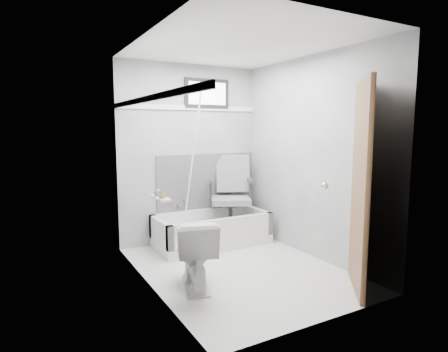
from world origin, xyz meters
TOP-DOWN VIEW (x-y plane):
  - floor at (0.00, 0.00)m, footprint 2.60×2.60m
  - ceiling at (0.00, 0.00)m, footprint 2.60×2.60m
  - wall_back at (0.00, 1.30)m, footprint 2.00×0.02m
  - wall_front at (0.00, -1.30)m, footprint 2.00×0.02m
  - wall_left at (-1.00, 0.00)m, footprint 0.02×2.60m
  - wall_right at (1.00, 0.00)m, footprint 0.02×2.60m
  - bathtub at (0.14, 0.93)m, footprint 1.50×0.70m
  - office_chair at (0.45, 0.97)m, footprint 0.81×0.81m
  - toilet at (-0.62, -0.18)m, footprint 0.58×0.78m
  - door at (0.98, -1.28)m, footprint 0.78×0.78m
  - window at (0.25, 1.29)m, footprint 0.66×0.04m
  - backerboard at (0.25, 1.29)m, footprint 1.50×0.02m
  - trim_back at (0.00, 1.29)m, footprint 2.00×0.02m
  - trim_left at (-0.99, 0.00)m, footprint 0.02×2.60m
  - pole at (-0.09, 1.06)m, footprint 0.02×0.62m
  - shelf at (-0.93, -0.11)m, footprint 0.10×0.32m
  - soap_bottle_a at (-0.94, -0.19)m, footprint 0.06×0.06m
  - soap_bottle_b at (-0.94, -0.05)m, footprint 0.11×0.11m
  - faucet at (-0.20, 1.27)m, footprint 0.26×0.10m

SIDE VIEW (x-z plane):
  - floor at x=0.00m, z-range 0.00..0.00m
  - bathtub at x=0.14m, z-range 0.00..0.42m
  - toilet at x=-0.62m, z-range 0.00..0.69m
  - faucet at x=-0.20m, z-range 0.47..0.63m
  - office_chair at x=0.45m, z-range 0.12..1.18m
  - backerboard at x=0.25m, z-range 0.41..1.19m
  - shelf at x=-0.93m, z-range 0.89..0.91m
  - soap_bottle_b at x=-0.94m, z-range 0.91..1.01m
  - soap_bottle_a at x=-0.94m, z-range 0.91..1.02m
  - door at x=0.98m, z-range 0.00..2.00m
  - pole at x=-0.09m, z-range 0.12..1.98m
  - wall_back at x=0.00m, z-range 0.00..2.40m
  - wall_front at x=0.00m, z-range 0.00..2.40m
  - wall_left at x=-1.00m, z-range 0.00..2.40m
  - wall_right at x=1.00m, z-range 0.00..2.40m
  - trim_back at x=0.00m, z-range 1.79..1.85m
  - trim_left at x=-0.99m, z-range 1.79..1.85m
  - window at x=0.25m, z-range 1.82..2.22m
  - ceiling at x=0.00m, z-range 2.40..2.40m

